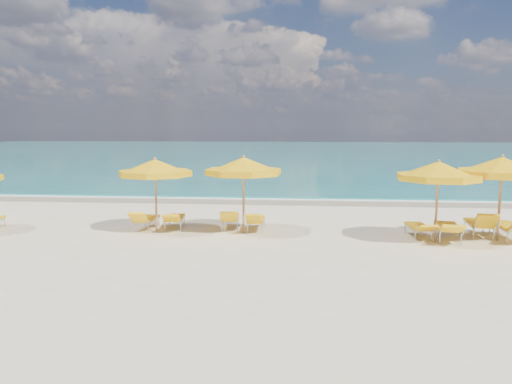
{
  "coord_description": "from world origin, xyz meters",
  "views": [
    {
      "loc": [
        1.55,
        -15.4,
        3.47
      ],
      "look_at": [
        0.0,
        1.5,
        1.2
      ],
      "focal_mm": 35.0,
      "sensor_mm": 36.0,
      "label": 1
    }
  ],
  "objects": [
    {
      "name": "ground_plane",
      "position": [
        0.0,
        0.0,
        0.0
      ],
      "size": [
        120.0,
        120.0,
        0.0
      ],
      "primitive_type": "plane",
      "color": "beige"
    },
    {
      "name": "ocean",
      "position": [
        0.0,
        48.0,
        0.0
      ],
      "size": [
        120.0,
        80.0,
        0.3
      ],
      "primitive_type": "cube",
      "color": "#14726E",
      "rests_on": "ground"
    },
    {
      "name": "wet_sand_band",
      "position": [
        0.0,
        7.4,
        0.0
      ],
      "size": [
        120.0,
        2.6,
        0.01
      ],
      "primitive_type": "cube",
      "color": "tan",
      "rests_on": "ground"
    },
    {
      "name": "foam_line",
      "position": [
        0.0,
        8.2,
        0.0
      ],
      "size": [
        120.0,
        1.2,
        0.03
      ],
      "primitive_type": "cube",
      "color": "white",
      "rests_on": "ground"
    },
    {
      "name": "whitecap_near",
      "position": [
        -6.0,
        17.0,
        0.0
      ],
      "size": [
        14.0,
        0.36,
        0.05
      ],
      "primitive_type": "cube",
      "color": "white",
      "rests_on": "ground"
    },
    {
      "name": "whitecap_far",
      "position": [
        8.0,
        24.0,
        0.0
      ],
      "size": [
        18.0,
        0.3,
        0.05
      ],
      "primitive_type": "cube",
      "color": "white",
      "rests_on": "ground"
    },
    {
      "name": "umbrella_3",
      "position": [
        -3.19,
        0.38,
        2.08
      ],
      "size": [
        2.57,
        2.57,
        2.45
      ],
      "rotation": [
        0.0,
        0.0,
        0.07
      ],
      "color": "tan",
      "rests_on": "ground"
    },
    {
      "name": "umbrella_4",
      "position": [
        -0.31,
        0.48,
        2.15
      ],
      "size": [
        3.14,
        3.14,
        2.52
      ],
      "rotation": [
        0.0,
        0.0,
        0.31
      ],
      "color": "tan",
      "rests_on": "ground"
    },
    {
      "name": "umbrella_5",
      "position": [
        5.56,
        -0.36,
        2.12
      ],
      "size": [
        3.05,
        3.05,
        2.48
      ],
      "rotation": [
        0.0,
        0.0,
        0.29
      ],
      "color": "tan",
      "rests_on": "ground"
    },
    {
      "name": "umbrella_6",
      "position": [
        7.5,
        0.03,
        2.23
      ],
      "size": [
        2.94,
        2.94,
        2.61
      ],
      "rotation": [
        0.0,
        0.0,
        0.15
      ],
      "color": "tan",
      "rests_on": "ground"
    },
    {
      "name": "lounger_3_left",
      "position": [
        -3.65,
        0.7,
        0.21
      ],
      "size": [
        0.62,
        1.67,
        0.76
      ],
      "rotation": [
        0.0,
        0.0,
        -0.03
      ],
      "color": "#A5A8AD",
      "rests_on": "ground"
    },
    {
      "name": "lounger_3_right",
      "position": [
        -2.71,
        0.88,
        0.21
      ],
      "size": [
        0.78,
        1.82,
        0.68
      ],
      "rotation": [
        0.0,
        0.0,
        0.12
      ],
      "color": "#A5A8AD",
      "rests_on": "ground"
    },
    {
      "name": "lounger_4_left",
      "position": [
        -0.85,
        1.06,
        0.22
      ],
      "size": [
        0.78,
        1.85,
        0.78
      ],
      "rotation": [
        0.0,
        0.0,
        0.11
      ],
      "color": "#A5A8AD",
      "rests_on": "ground"
    },
    {
      "name": "lounger_4_right",
      "position": [
        0.05,
        0.87,
        0.2
      ],
      "size": [
        0.6,
        1.67,
        0.74
      ],
      "rotation": [
        0.0,
        0.0,
        0.03
      ],
      "color": "#A5A8AD",
      "rests_on": "ground"
    },
    {
      "name": "lounger_5_left",
      "position": [
        5.2,
        0.2,
        0.2
      ],
      "size": [
        0.67,
        1.75,
        0.63
      ],
      "rotation": [
        0.0,
        0.0,
        0.07
      ],
      "color": "#A5A8AD",
      "rests_on": "ground"
    },
    {
      "name": "lounger_5_right",
      "position": [
        5.99,
        -0.08,
        0.24
      ],
      "size": [
        0.92,
        2.11,
        0.74
      ],
      "rotation": [
        0.0,
        0.0,
        -0.13
      ],
      "color": "#A5A8AD",
      "rests_on": "ground"
    },
    {
      "name": "lounger_6_left",
      "position": [
        7.15,
        0.62,
        0.24
      ],
      "size": [
        0.83,
        1.94,
        0.92
      ],
      "rotation": [
        0.0,
        0.0,
        -0.1
      ],
      "color": "#A5A8AD",
      "rests_on": "ground"
    },
    {
      "name": "lounger_6_right",
      "position": [
        7.9,
        0.23,
        0.24
      ],
      "size": [
        0.71,
        2.02,
        0.79
      ],
      "rotation": [
        0.0,
        0.0,
        0.02
      ],
      "color": "#A5A8AD",
      "rests_on": "ground"
    }
  ]
}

